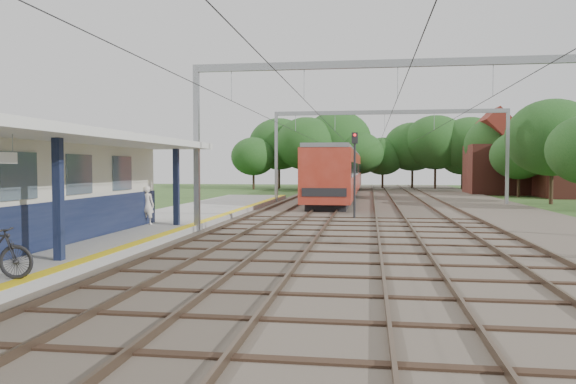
{
  "coord_description": "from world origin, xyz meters",
  "views": [
    {
      "loc": [
        2.15,
        -7.58,
        2.8
      ],
      "look_at": [
        -1.68,
        18.61,
        1.6
      ],
      "focal_mm": 35.0,
      "sensor_mm": 36.0,
      "label": 1
    }
  ],
  "objects": [
    {
      "name": "ground",
      "position": [
        0.0,
        0.0,
        0.0
      ],
      "size": [
        160.0,
        160.0,
        0.0
      ],
      "primitive_type": "plane",
      "color": "#2D4C1E",
      "rests_on": "ground"
    },
    {
      "name": "ballast_bed",
      "position": [
        4.0,
        30.0,
        0.05
      ],
      "size": [
        18.0,
        90.0,
        0.1
      ],
      "primitive_type": "cube",
      "color": "#473D33",
      "rests_on": "ground"
    },
    {
      "name": "platform",
      "position": [
        -7.5,
        14.0,
        0.17
      ],
      "size": [
        5.0,
        52.0,
        0.35
      ],
      "primitive_type": "cube",
      "color": "gray",
      "rests_on": "ground"
    },
    {
      "name": "yellow_stripe",
      "position": [
        -5.25,
        14.0,
        0.35
      ],
      "size": [
        0.45,
        52.0,
        0.01
      ],
      "primitive_type": "cube",
      "color": "yellow",
      "rests_on": "platform"
    },
    {
      "name": "rail_tracks",
      "position": [
        1.5,
        30.0,
        0.18
      ],
      "size": [
        11.8,
        88.0,
        0.15
      ],
      "color": "brown",
      "rests_on": "ballast_bed"
    },
    {
      "name": "catenary_system",
      "position": [
        3.39,
        25.28,
        5.51
      ],
      "size": [
        17.22,
        88.0,
        7.0
      ],
      "color": "gray",
      "rests_on": "ground"
    },
    {
      "name": "tree_band",
      "position": [
        3.84,
        57.12,
        4.92
      ],
      "size": [
        31.72,
        30.88,
        8.82
      ],
      "color": "#382619",
      "rests_on": "ground"
    },
    {
      "name": "house_far",
      "position": [
        16.0,
        52.0,
        3.23
      ],
      "size": [
        8.0,
        6.12,
        8.66
      ],
      "color": "brown",
      "rests_on": "ground"
    },
    {
      "name": "person",
      "position": [
        -7.18,
        15.0,
        1.17
      ],
      "size": [
        0.66,
        0.49,
        1.64
      ],
      "primitive_type": "imported",
      "rotation": [
        0.0,
        0.0,
        2.97
      ],
      "color": "white",
      "rests_on": "platform"
    },
    {
      "name": "train",
      "position": [
        -0.5,
        44.57,
        2.28
      ],
      "size": [
        3.13,
        39.0,
        4.1
      ],
      "color": "black",
      "rests_on": "ballast_bed"
    },
    {
      "name": "signal_post",
      "position": [
        1.35,
        21.93,
        2.94
      ],
      "size": [
        0.32,
        0.27,
        4.58
      ],
      "rotation": [
        0.0,
        0.0,
        -0.04
      ],
      "color": "black",
      "rests_on": "ground"
    }
  ]
}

